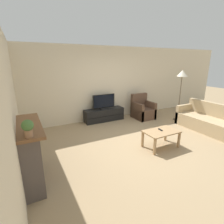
# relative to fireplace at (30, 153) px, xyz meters

# --- Properties ---
(ground_plane) EXTENTS (24.00, 24.00, 0.00)m
(ground_plane) POSITION_rel_fireplace_xyz_m (2.84, 0.38, -0.57)
(ground_plane) COLOR #9E8460
(wall_back) EXTENTS (12.00, 0.06, 2.70)m
(wall_back) POSITION_rel_fireplace_xyz_m (2.84, 2.74, 0.78)
(wall_back) COLOR beige
(wall_back) RESTS_ON ground
(wall_left) EXTENTS (0.06, 12.00, 2.70)m
(wall_left) POSITION_rel_fireplace_xyz_m (-0.19, 0.38, 0.78)
(wall_left) COLOR beige
(wall_left) RESTS_ON ground
(fireplace) EXTENTS (0.43, 1.38, 1.11)m
(fireplace) POSITION_rel_fireplace_xyz_m (0.00, 0.00, 0.00)
(fireplace) COLOR #564C47
(fireplace) RESTS_ON ground
(mantel_vase_left) EXTENTS (0.07, 0.07, 0.21)m
(mantel_vase_left) POSITION_rel_fireplace_xyz_m (0.02, -0.41, 0.64)
(mantel_vase_left) COLOR #512D23
(mantel_vase_left) RESTS_ON fireplace
(potted_plant) EXTENTS (0.17, 0.17, 0.26)m
(potted_plant) POSITION_rel_fireplace_xyz_m (0.02, -0.59, 0.69)
(potted_plant) COLOR #936B4C
(potted_plant) RESTS_ON fireplace
(tv_stand) EXTENTS (1.49, 0.43, 0.46)m
(tv_stand) POSITION_rel_fireplace_xyz_m (2.65, 2.46, -0.33)
(tv_stand) COLOR black
(tv_stand) RESTS_ON ground
(tv) EXTENTS (0.87, 0.18, 0.54)m
(tv) POSITION_rel_fireplace_xyz_m (2.65, 2.46, 0.15)
(tv) COLOR black
(tv) RESTS_ON tv_stand
(armchair) EXTENTS (0.70, 0.76, 0.93)m
(armchair) POSITION_rel_fireplace_xyz_m (4.14, 2.07, -0.27)
(armchair) COLOR brown
(armchair) RESTS_ON ground
(coffee_table) EXTENTS (0.89, 0.55, 0.45)m
(coffee_table) POSITION_rel_fireplace_xyz_m (3.05, -0.13, -0.18)
(coffee_table) COLOR #A37F56
(coffee_table) RESTS_ON ground
(remote) EXTENTS (0.06, 0.15, 0.02)m
(remote) POSITION_rel_fireplace_xyz_m (3.07, -0.07, -0.11)
(remote) COLOR black
(remote) RESTS_ON coffee_table
(couch) EXTENTS (0.81, 2.11, 0.86)m
(couch) POSITION_rel_fireplace_xyz_m (5.24, -0.05, -0.28)
(couch) COLOR tan
(couch) RESTS_ON ground
(floor_lamp) EXTENTS (0.37, 0.37, 1.86)m
(floor_lamp) POSITION_rel_fireplace_xyz_m (5.18, 1.24, 1.08)
(floor_lamp) COLOR black
(floor_lamp) RESTS_ON ground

